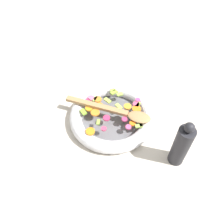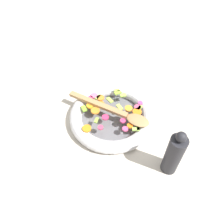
# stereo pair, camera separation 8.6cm
# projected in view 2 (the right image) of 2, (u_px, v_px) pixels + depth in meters

# --- Properties ---
(ground_plane) EXTENTS (4.00, 4.00, 0.00)m
(ground_plane) POSITION_uv_depth(u_px,v_px,m) (112.00, 120.00, 0.90)
(ground_plane) COLOR beige
(skillet) EXTENTS (0.34, 0.34, 0.05)m
(skillet) POSITION_uv_depth(u_px,v_px,m) (112.00, 116.00, 0.88)
(skillet) COLOR slate
(skillet) RESTS_ON ground_plane
(chopped_vegetables) EXTENTS (0.27, 0.27, 0.01)m
(chopped_vegetables) POSITION_uv_depth(u_px,v_px,m) (112.00, 110.00, 0.87)
(chopped_vegetables) COLOR orange
(chopped_vegetables) RESTS_ON skillet
(wooden_spoon) EXTENTS (0.33, 0.19, 0.01)m
(wooden_spoon) POSITION_uv_depth(u_px,v_px,m) (116.00, 111.00, 0.85)
(wooden_spoon) COLOR #A87F51
(wooden_spoon) RESTS_ON chopped_vegetables
(pepper_mill) EXTENTS (0.05, 0.05, 0.21)m
(pepper_mill) POSITION_uv_depth(u_px,v_px,m) (174.00, 154.00, 0.69)
(pepper_mill) COLOR #232328
(pepper_mill) RESTS_ON ground_plane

